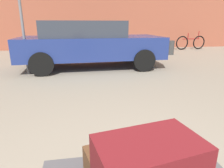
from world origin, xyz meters
name	(u,v)px	position (x,y,z in m)	size (l,w,h in m)	color
duffel_bag_maroon_topmost_pile	(148,167)	(-0.08, -0.24, 0.77)	(0.44, 0.27, 0.25)	maroon
parked_car	(90,43)	(-0.03, 5.35, 0.76)	(4.35, 2.03, 1.42)	navy
bicycle_leaning	(191,42)	(5.54, 9.01, 0.37)	(1.76, 0.24, 0.96)	black
bollard_kerb_near	(143,48)	(2.37, 7.44, 0.31)	(0.27, 0.27, 0.62)	#383838
bollard_kerb_mid	(171,48)	(3.68, 7.44, 0.31)	(0.27, 0.27, 0.62)	#383838
no_parking_sign	(21,15)	(-1.78, 4.72, 1.56)	(0.49, 0.16, 2.53)	slate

